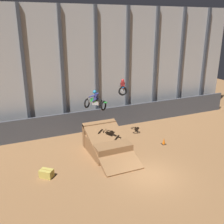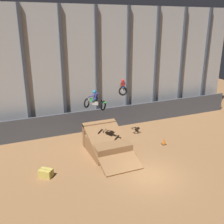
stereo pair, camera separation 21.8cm
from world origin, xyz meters
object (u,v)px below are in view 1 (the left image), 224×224
(dirt_ramp, at_px, (106,143))
(rider_bike_right_air, at_px, (123,89))
(traffic_cone_near_ramp, at_px, (164,141))
(rider_bike_left_air, at_px, (95,101))
(hay_bale_trackside, at_px, (46,173))

(dirt_ramp, bearing_deg, rider_bike_right_air, 36.53)
(rider_bike_right_air, relative_size, traffic_cone_near_ramp, 3.12)
(rider_bike_right_air, distance_m, traffic_cone_near_ramp, 5.90)
(rider_bike_left_air, xyz_separation_m, rider_bike_right_air, (3.48, 2.59, 0.05))
(rider_bike_left_air, distance_m, rider_bike_right_air, 4.34)
(dirt_ramp, distance_m, rider_bike_left_air, 4.28)
(dirt_ramp, bearing_deg, hay_bale_trackside, -160.15)
(dirt_ramp, xyz_separation_m, hay_bale_trackside, (-5.28, -1.91, -0.46))
(rider_bike_right_air, bearing_deg, hay_bale_trackside, -130.45)
(hay_bale_trackside, bearing_deg, rider_bike_left_air, 13.66)
(rider_bike_right_air, bearing_deg, rider_bike_left_air, -119.16)
(rider_bike_right_air, height_order, hay_bale_trackside, rider_bike_right_air)
(dirt_ramp, relative_size, rider_bike_right_air, 3.06)
(dirt_ramp, height_order, rider_bike_right_air, rider_bike_right_air)
(rider_bike_right_air, distance_m, hay_bale_trackside, 9.49)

